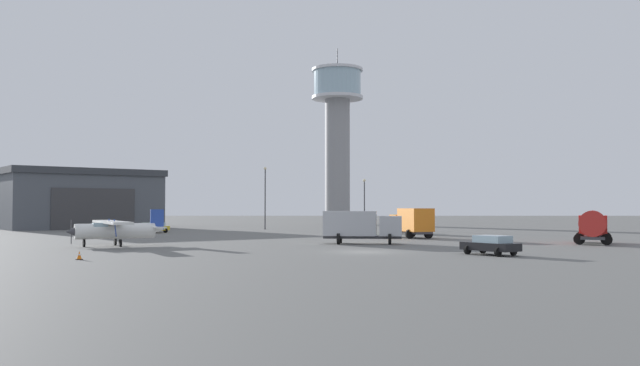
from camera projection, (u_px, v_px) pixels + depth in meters
ground_plane at (365, 252)px, 49.29m from camera, size 400.00×400.00×0.00m
control_tower at (337, 124)px, 128.93m from camera, size 9.97×9.97×34.45m
hangar at (75, 199)px, 105.76m from camera, size 29.89×29.08×9.19m
airplane_white at (117, 229)px, 56.52m from camera, size 8.10×10.11×3.15m
truck_box_silver at (361, 225)px, 60.06m from camera, size 7.25×3.65×2.98m
truck_fuel_tanker_red at (593, 225)px, 60.03m from camera, size 4.71×6.87×3.04m
truck_box_orange at (412, 222)px, 71.31m from camera, size 4.45×6.18×3.20m
truck_flatbed_green at (401, 224)px, 83.81m from camera, size 3.64×7.35×2.42m
car_yellow at (153, 227)px, 84.54m from camera, size 3.73×4.85×1.37m
car_black at (491, 244)px, 46.10m from camera, size 3.84×4.33×1.37m
light_post_west at (364, 199)px, 100.67m from camera, size 0.44×0.44×7.63m
light_post_east at (265, 192)px, 98.30m from camera, size 0.44×0.44×9.32m
traffic_cone_near_left at (79, 255)px, 42.00m from camera, size 0.36×0.36×0.56m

